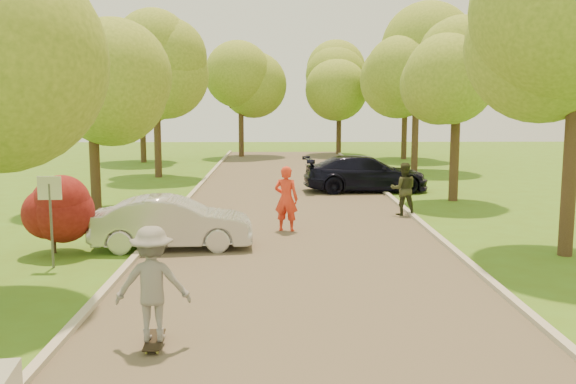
{
  "coord_description": "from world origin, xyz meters",
  "views": [
    {
      "loc": [
        -0.53,
        -10.79,
        3.91
      ],
      "look_at": [
        -0.21,
        7.44,
        1.3
      ],
      "focal_mm": 40.0,
      "sensor_mm": 36.0,
      "label": 1
    }
  ],
  "objects": [
    {
      "name": "longboard",
      "position": [
        -2.5,
        -0.93,
        0.1
      ],
      "size": [
        0.32,
        0.96,
        0.11
      ],
      "rotation": [
        0.0,
        0.0,
        3.2
      ],
      "color": "black",
      "rests_on": "ground"
    },
    {
      "name": "person_striped",
      "position": [
        -0.25,
        8.15,
        0.99
      ],
      "size": [
        0.83,
        0.66,
        1.98
      ],
      "primitive_type": "imported",
      "rotation": [
        0.0,
        0.0,
        2.85
      ],
      "color": "red",
      "rests_on": "ground"
    },
    {
      "name": "tree_bg_b",
      "position": [
        8.22,
        32.0,
        5.54
      ],
      "size": [
        5.12,
        5.0,
        7.95
      ],
      "color": "#382619",
      "rests_on": "ground"
    },
    {
      "name": "street_sign",
      "position": [
        -5.8,
        4.0,
        1.56
      ],
      "size": [
        0.55,
        0.06,
        2.17
      ],
      "color": "#59595E",
      "rests_on": "ground"
    },
    {
      "name": "dark_sedan",
      "position": [
        3.3,
        16.63,
        0.78
      ],
      "size": [
        5.47,
        2.51,
        1.55
      ],
      "primitive_type": "imported",
      "rotation": [
        0.0,
        0.0,
        1.63
      ],
      "color": "black",
      "rests_on": "ground"
    },
    {
      "name": "curb_left",
      "position": [
        -4.05,
        8.0,
        0.06
      ],
      "size": [
        0.18,
        60.0,
        0.12
      ],
      "primitive_type": "cube",
      "color": "#B2AD9E",
      "rests_on": "ground"
    },
    {
      "name": "road",
      "position": [
        0.0,
        8.0,
        0.01
      ],
      "size": [
        8.0,
        60.0,
        0.01
      ],
      "primitive_type": "cube",
      "color": "#4C4438",
      "rests_on": "ground"
    },
    {
      "name": "tree_r_far",
      "position": [
        7.23,
        24.0,
        5.83
      ],
      "size": [
        5.33,
        5.2,
        8.34
      ],
      "color": "#382619",
      "rests_on": "ground"
    },
    {
      "name": "tree_r_midb",
      "position": [
        6.6,
        14.0,
        4.88
      ],
      "size": [
        4.51,
        4.4,
        7.01
      ],
      "color": "#382619",
      "rests_on": "ground"
    },
    {
      "name": "tree_bg_d",
      "position": [
        4.22,
        36.0,
        5.31
      ],
      "size": [
        5.12,
        5.0,
        7.72
      ],
      "color": "#382619",
      "rests_on": "ground"
    },
    {
      "name": "red_shrub",
      "position": [
        -6.3,
        5.5,
        1.1
      ],
      "size": [
        1.7,
        1.7,
        1.95
      ],
      "color": "#382619",
      "rests_on": "ground"
    },
    {
      "name": "skateboarder",
      "position": [
        -2.5,
        -0.93,
        1.04
      ],
      "size": [
        1.23,
        0.76,
        1.84
      ],
      "primitive_type": "imported",
      "rotation": [
        0.0,
        0.0,
        3.2
      ],
      "color": "gray",
      "rests_on": "longboard"
    },
    {
      "name": "ground",
      "position": [
        0.0,
        0.0,
        0.0
      ],
      "size": [
        100.0,
        100.0,
        0.0
      ],
      "primitive_type": "plane",
      "color": "#486D1A",
      "rests_on": "ground"
    },
    {
      "name": "tree_l_far",
      "position": [
        -6.39,
        22.0,
        5.47
      ],
      "size": [
        4.92,
        4.8,
        7.79
      ],
      "color": "#382619",
      "rests_on": "ground"
    },
    {
      "name": "tree_bg_a",
      "position": [
        -8.78,
        30.0,
        5.31
      ],
      "size": [
        5.12,
        5.0,
        7.72
      ],
      "color": "#382619",
      "rests_on": "ground"
    },
    {
      "name": "tree_bg_c",
      "position": [
        -2.79,
        34.0,
        5.02
      ],
      "size": [
        4.92,
        4.8,
        7.33
      ],
      "color": "#382619",
      "rests_on": "ground"
    },
    {
      "name": "curb_right",
      "position": [
        4.05,
        8.0,
        0.06
      ],
      "size": [
        0.18,
        60.0,
        0.12
      ],
      "primitive_type": "cube",
      "color": "#B2AD9E",
      "rests_on": "ground"
    },
    {
      "name": "person_olive",
      "position": [
        3.8,
        10.8,
        0.91
      ],
      "size": [
        0.92,
        0.74,
        1.82
      ],
      "primitive_type": "imported",
      "rotation": [
        0.0,
        0.0,
        3.08
      ],
      "color": "#30331E",
      "rests_on": "ground"
    },
    {
      "name": "tree_l_midb",
      "position": [
        -6.81,
        12.0,
        4.59
      ],
      "size": [
        4.3,
        4.2,
        6.62
      ],
      "color": "#382619",
      "rests_on": "ground"
    },
    {
      "name": "silver_sedan",
      "position": [
        -3.3,
        5.97,
        0.69
      ],
      "size": [
        4.31,
        1.74,
        1.39
      ],
      "primitive_type": "imported",
      "rotation": [
        0.0,
        0.0,
        1.64
      ],
      "color": "#BDBCC1",
      "rests_on": "ground"
    }
  ]
}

